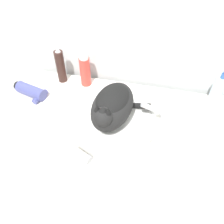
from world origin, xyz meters
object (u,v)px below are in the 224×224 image
object	(u,v)px
hairspray_can_black	(60,66)
hair_dryer	(32,91)
soap_pump_bottle	(217,91)
cream_tube	(77,151)
cat	(112,105)
faucet	(163,112)
shampoo_bottle_tall	(85,70)

from	to	relation	value
hairspray_can_black	hair_dryer	distance (m)	0.21
soap_pump_bottle	cream_tube	size ratio (longest dim) A/B	1.28
cat	faucet	world-z (taller)	cat
hairspray_can_black	shampoo_bottle_tall	world-z (taller)	hairspray_can_black
soap_pump_bottle	hair_dryer	size ratio (longest dim) A/B	1.02
soap_pump_bottle	cream_tube	distance (m)	0.77
shampoo_bottle_tall	cream_tube	distance (m)	0.49
shampoo_bottle_tall	cream_tube	xyz separation A→B (m)	(0.11, -0.47, -0.08)
faucet	shampoo_bottle_tall	size ratio (longest dim) A/B	0.77
hairspray_can_black	soap_pump_bottle	xyz separation A→B (m)	(0.85, 0.00, -0.02)
faucet	hair_dryer	world-z (taller)	faucet
shampoo_bottle_tall	cream_tube	bearing A→B (deg)	-77.13
cat	faucet	xyz separation A→B (m)	(0.23, 0.08, -0.07)
cream_tube	hair_dryer	xyz separation A→B (m)	(-0.37, 0.31, 0.01)
cat	soap_pump_bottle	xyz separation A→B (m)	(0.48, 0.29, -0.06)
shampoo_bottle_tall	cream_tube	world-z (taller)	shampoo_bottle_tall
cream_tube	hair_dryer	bearing A→B (deg)	139.88
cat	shampoo_bottle_tall	distance (m)	0.36
cat	shampoo_bottle_tall	size ratio (longest dim) A/B	1.57
faucet	cream_tube	world-z (taller)	faucet
cream_tube	hair_dryer	distance (m)	0.48
soap_pump_bottle	hair_dryer	bearing A→B (deg)	-170.14
faucet	cream_tube	distance (m)	0.44
faucet	cream_tube	bearing A→B (deg)	20.84
faucet	shampoo_bottle_tall	distance (m)	0.50
soap_pump_bottle	cat	bearing A→B (deg)	-149.42
shampoo_bottle_tall	hair_dryer	distance (m)	0.31
hairspray_can_black	cream_tube	world-z (taller)	hairspray_can_black
cat	faucet	size ratio (longest dim) A/B	2.05
shampoo_bottle_tall	cream_tube	size ratio (longest dim) A/B	1.25
cat	hairspray_can_black	xyz separation A→B (m)	(-0.37, 0.29, -0.04)
cream_tube	faucet	bearing A→B (deg)	37.78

